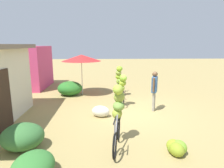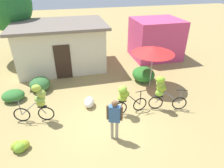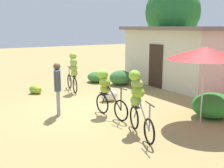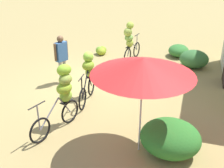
{
  "view_description": "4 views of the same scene",
  "coord_description": "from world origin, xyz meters",
  "px_view_note": "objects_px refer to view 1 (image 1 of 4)",
  "views": [
    {
      "loc": [
        -7.71,
        1.39,
        2.79
      ],
      "look_at": [
        0.52,
        1.04,
        1.09
      ],
      "focal_mm": 30.92,
      "sensor_mm": 36.0,
      "label": 1
    },
    {
      "loc": [
        -1.31,
        -5.98,
        5.44
      ],
      "look_at": [
        0.57,
        1.52,
        1.03
      ],
      "focal_mm": 31.6,
      "sensor_mm": 36.0,
      "label": 2
    },
    {
      "loc": [
        8.21,
        -3.76,
        2.79
      ],
      "look_at": [
        0.23,
        1.21,
        0.83
      ],
      "focal_mm": 44.25,
      "sensor_mm": 36.0,
      "label": 3
    },
    {
      "loc": [
        8.04,
        3.53,
        4.05
      ],
      "look_at": [
        1.29,
        1.44,
        0.77
      ],
      "focal_mm": 44.01,
      "sensor_mm": 36.0,
      "label": 4
    }
  ],
  "objects_px": {
    "market_umbrella": "(81,58)",
    "bicycle_center_loaded": "(119,78)",
    "person_vendor": "(154,87)",
    "bicycle_near_pile": "(122,87)",
    "banana_pile_on_ground": "(176,148)",
    "bicycle_leftmost": "(118,110)",
    "shop_pink": "(25,67)",
    "produce_sack": "(101,111)"
  },
  "relations": [
    {
      "from": "shop_pink",
      "to": "produce_sack",
      "type": "height_order",
      "value": "shop_pink"
    },
    {
      "from": "bicycle_center_loaded",
      "to": "person_vendor",
      "type": "distance_m",
      "value": 2.79
    },
    {
      "from": "bicycle_center_loaded",
      "to": "person_vendor",
      "type": "bearing_deg",
      "value": -152.76
    },
    {
      "from": "bicycle_leftmost",
      "to": "bicycle_center_loaded",
      "type": "height_order",
      "value": "bicycle_leftmost"
    },
    {
      "from": "bicycle_leftmost",
      "to": "bicycle_center_loaded",
      "type": "xyz_separation_m",
      "value": [
        5.17,
        -0.46,
        -0.01
      ]
    },
    {
      "from": "shop_pink",
      "to": "produce_sack",
      "type": "relative_size",
      "value": 4.57
    },
    {
      "from": "bicycle_near_pile",
      "to": "bicycle_center_loaded",
      "type": "relative_size",
      "value": 0.97
    },
    {
      "from": "shop_pink",
      "to": "bicycle_center_loaded",
      "type": "bearing_deg",
      "value": -112.1
    },
    {
      "from": "bicycle_leftmost",
      "to": "bicycle_near_pile",
      "type": "height_order",
      "value": "bicycle_leftmost"
    },
    {
      "from": "market_umbrella",
      "to": "banana_pile_on_ground",
      "type": "distance_m",
      "value": 7.18
    },
    {
      "from": "bicycle_near_pile",
      "to": "produce_sack",
      "type": "relative_size",
      "value": 2.3
    },
    {
      "from": "bicycle_leftmost",
      "to": "banana_pile_on_ground",
      "type": "relative_size",
      "value": 2.43
    },
    {
      "from": "bicycle_near_pile",
      "to": "person_vendor",
      "type": "distance_m",
      "value": 1.54
    },
    {
      "from": "banana_pile_on_ground",
      "to": "produce_sack",
      "type": "distance_m",
      "value": 3.37
    },
    {
      "from": "bicycle_leftmost",
      "to": "person_vendor",
      "type": "xyz_separation_m",
      "value": [
        2.69,
        -1.73,
        0.06
      ]
    },
    {
      "from": "market_umbrella",
      "to": "bicycle_near_pile",
      "type": "bearing_deg",
      "value": -135.43
    },
    {
      "from": "bicycle_leftmost",
      "to": "banana_pile_on_ground",
      "type": "distance_m",
      "value": 1.81
    },
    {
      "from": "market_umbrella",
      "to": "bicycle_center_loaded",
      "type": "xyz_separation_m",
      "value": [
        -0.4,
        -2.06,
        -1.08
      ]
    },
    {
      "from": "banana_pile_on_ground",
      "to": "produce_sack",
      "type": "relative_size",
      "value": 1.01
    },
    {
      "from": "banana_pile_on_ground",
      "to": "person_vendor",
      "type": "relative_size",
      "value": 0.42
    },
    {
      "from": "market_umbrella",
      "to": "produce_sack",
      "type": "relative_size",
      "value": 3.2
    },
    {
      "from": "bicycle_leftmost",
      "to": "bicycle_near_pile",
      "type": "relative_size",
      "value": 1.06
    },
    {
      "from": "market_umbrella",
      "to": "bicycle_leftmost",
      "type": "relative_size",
      "value": 1.3
    },
    {
      "from": "produce_sack",
      "to": "person_vendor",
      "type": "bearing_deg",
      "value": -74.73
    },
    {
      "from": "produce_sack",
      "to": "person_vendor",
      "type": "distance_m",
      "value": 2.48
    },
    {
      "from": "bicycle_center_loaded",
      "to": "person_vendor",
      "type": "height_order",
      "value": "person_vendor"
    },
    {
      "from": "shop_pink",
      "to": "produce_sack",
      "type": "distance_m",
      "value": 7.54
    },
    {
      "from": "bicycle_center_loaded",
      "to": "produce_sack",
      "type": "xyz_separation_m",
      "value": [
        -3.09,
        0.98,
        -0.76
      ]
    },
    {
      "from": "person_vendor",
      "to": "bicycle_center_loaded",
      "type": "bearing_deg",
      "value": 27.24
    },
    {
      "from": "bicycle_near_pile",
      "to": "market_umbrella",
      "type": "bearing_deg",
      "value": 44.57
    },
    {
      "from": "market_umbrella",
      "to": "bicycle_near_pile",
      "type": "xyz_separation_m",
      "value": [
        -2.07,
        -2.03,
        -1.19
      ]
    },
    {
      "from": "bicycle_leftmost",
      "to": "person_vendor",
      "type": "height_order",
      "value": "bicycle_leftmost"
    },
    {
      "from": "banana_pile_on_ground",
      "to": "bicycle_near_pile",
      "type": "bearing_deg",
      "value": 14.21
    },
    {
      "from": "bicycle_leftmost",
      "to": "bicycle_center_loaded",
      "type": "distance_m",
      "value": 5.19
    },
    {
      "from": "shop_pink",
      "to": "person_vendor",
      "type": "xyz_separation_m",
      "value": [
        -4.91,
        -7.26,
        -0.3
      ]
    },
    {
      "from": "market_umbrella",
      "to": "bicycle_leftmost",
      "type": "distance_m",
      "value": 5.89
    },
    {
      "from": "person_vendor",
      "to": "bicycle_leftmost",
      "type": "bearing_deg",
      "value": 147.24
    },
    {
      "from": "market_umbrella",
      "to": "person_vendor",
      "type": "relative_size",
      "value": 1.32
    },
    {
      "from": "bicycle_center_loaded",
      "to": "banana_pile_on_ground",
      "type": "height_order",
      "value": "bicycle_center_loaded"
    },
    {
      "from": "bicycle_near_pile",
      "to": "produce_sack",
      "type": "distance_m",
      "value": 1.83
    },
    {
      "from": "market_umbrella",
      "to": "bicycle_center_loaded",
      "type": "bearing_deg",
      "value": -100.9
    },
    {
      "from": "bicycle_leftmost",
      "to": "produce_sack",
      "type": "distance_m",
      "value": 2.27
    }
  ]
}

